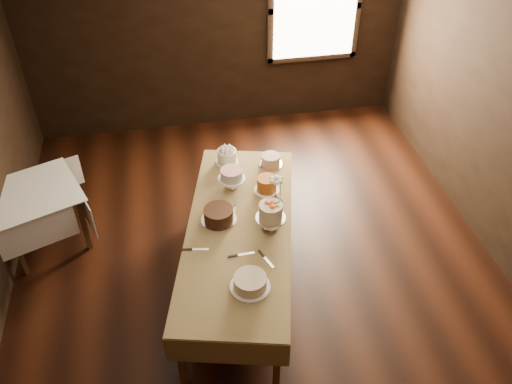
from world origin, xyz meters
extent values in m
cube|color=black|center=(0.00, 0.00, 0.00)|extent=(5.00, 6.00, 0.01)
cube|color=beige|center=(0.00, 0.00, 2.80)|extent=(5.00, 6.00, 0.01)
cube|color=black|center=(0.00, 3.00, 1.40)|extent=(5.00, 0.02, 2.80)
cube|color=#FFEABF|center=(1.30, 2.94, 1.60)|extent=(1.10, 0.05, 1.30)
cube|color=#3F2814|center=(-0.86, -1.08, 0.35)|extent=(0.07, 0.07, 0.69)
cube|color=#3F2814|center=(-0.32, 1.14, 0.35)|extent=(0.07, 0.07, 0.69)
cube|color=#3F2814|center=(-0.10, -1.27, 0.35)|extent=(0.07, 0.07, 0.69)
cube|color=#3F2814|center=(0.44, 0.95, 0.35)|extent=(0.07, 0.07, 0.69)
cube|color=#3F2814|center=(-0.21, -0.07, 0.73)|extent=(1.45, 2.55, 0.04)
cube|color=#987F51|center=(-0.21, -0.07, 0.76)|extent=(1.52, 2.62, 0.01)
cube|color=#3F2814|center=(-2.37, 0.47, 0.33)|extent=(0.06, 0.06, 0.67)
cube|color=#3F2814|center=(-2.62, 1.09, 0.33)|extent=(0.06, 0.06, 0.67)
cube|color=#3F2814|center=(-1.75, 0.71, 0.33)|extent=(0.06, 0.06, 0.67)
cube|color=#3F2814|center=(-2.00, 1.34, 0.33)|extent=(0.06, 0.06, 0.67)
cube|color=#3F2814|center=(-2.18, 0.90, 0.69)|extent=(1.00, 1.00, 0.04)
cube|color=white|center=(-2.18, 0.90, 0.71)|extent=(1.11, 1.11, 0.01)
cylinder|color=white|center=(-0.17, 0.96, 0.77)|extent=(0.25, 0.25, 0.01)
cylinder|color=silver|center=(-0.17, 0.96, 0.85)|extent=(0.23, 0.23, 0.14)
cylinder|color=silver|center=(0.28, 0.84, 0.77)|extent=(0.25, 0.25, 0.01)
cylinder|color=tan|center=(0.28, 0.84, 0.83)|extent=(0.28, 0.28, 0.11)
cylinder|color=white|center=(-0.18, 0.55, 0.82)|extent=(0.28, 0.28, 0.12)
cylinder|color=silver|center=(-0.18, 0.55, 0.93)|extent=(0.32, 0.32, 0.09)
cylinder|color=white|center=(0.15, 0.42, 0.77)|extent=(0.26, 0.26, 0.01)
cylinder|color=#B05219|center=(0.15, 0.42, 0.85)|extent=(0.24, 0.24, 0.15)
cylinder|color=silver|center=(-0.38, 0.08, 0.77)|extent=(0.34, 0.34, 0.01)
cylinder|color=#361A0B|center=(-0.38, 0.08, 0.83)|extent=(0.39, 0.39, 0.12)
cylinder|color=silver|center=(0.08, -0.11, 0.83)|extent=(0.28, 0.28, 0.13)
cylinder|color=beige|center=(0.08, -0.11, 0.97)|extent=(0.23, 0.23, 0.15)
cylinder|color=white|center=(-0.23, -0.78, 0.77)|extent=(0.34, 0.34, 0.01)
cylinder|color=beige|center=(-0.23, -0.78, 0.83)|extent=(0.37, 0.37, 0.11)
cube|color=silver|center=(-0.20, -0.40, 0.77)|extent=(0.24, 0.04, 0.01)
cube|color=silver|center=(-0.03, -0.54, 0.77)|extent=(0.11, 0.23, 0.01)
cube|color=silver|center=(-0.21, 0.20, 0.77)|extent=(0.11, 0.23, 0.01)
cube|color=silver|center=(0.07, 0.11, 0.77)|extent=(0.16, 0.21, 0.01)
cube|color=silver|center=(-0.59, -0.28, 0.77)|extent=(0.24, 0.06, 0.01)
imported|color=#2D2823|center=(0.19, 0.17, 0.84)|extent=(0.15, 0.15, 0.15)
camera|label=1|loc=(-0.72, -3.61, 4.20)|focal=37.27mm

